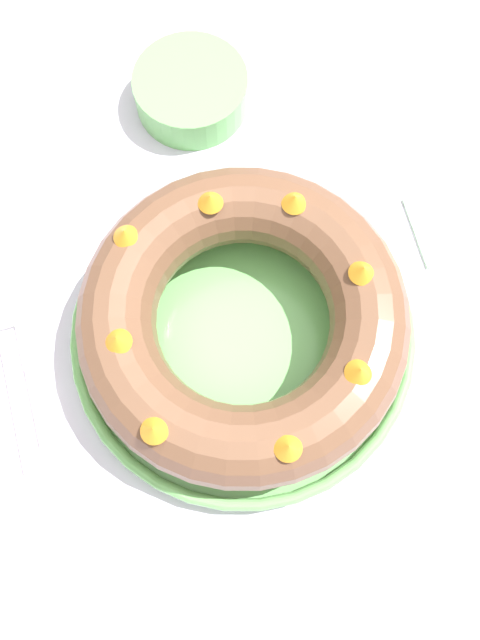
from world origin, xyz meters
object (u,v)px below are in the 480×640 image
object	(u,v)px
napkin	(467,222)
side_bowl	(191,91)
serving_dish	(240,335)
bundt_cake	(240,320)
cake_knife	(34,372)
fork	(9,356)

from	to	relation	value
napkin	side_bowl	bearing A→B (deg)	136.53
serving_dish	bundt_cake	distance (m)	0.05
cake_knife	fork	bearing A→B (deg)	130.57
bundt_cake	napkin	distance (m)	0.29
serving_dish	side_bowl	world-z (taller)	side_bowl
side_bowl	serving_dish	bearing A→B (deg)	-95.60
serving_dish	fork	world-z (taller)	serving_dish
bundt_cake	cake_knife	size ratio (longest dim) A/B	1.77
side_bowl	napkin	distance (m)	0.35
serving_dish	side_bowl	xyz separation A→B (m)	(0.03, 0.30, 0.01)
bundt_cake	napkin	bearing A→B (deg)	11.49
serving_dish	napkin	size ratio (longest dim) A/B	2.84
bundt_cake	side_bowl	size ratio (longest dim) A/B	2.41
serving_dish	cake_knife	distance (m)	0.22
bundt_cake	cake_knife	world-z (taller)	bundt_cake
serving_dish	cake_knife	size ratio (longest dim) A/B	1.96
fork	side_bowl	world-z (taller)	side_bowl
fork	side_bowl	size ratio (longest dim) A/B	1.56
serving_dish	bundt_cake	bearing A→B (deg)	-169.15
serving_dish	bundt_cake	world-z (taller)	bundt_cake
napkin	bundt_cake	bearing A→B (deg)	-168.51
serving_dish	cake_knife	xyz separation A→B (m)	(-0.21, 0.03, -0.01)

